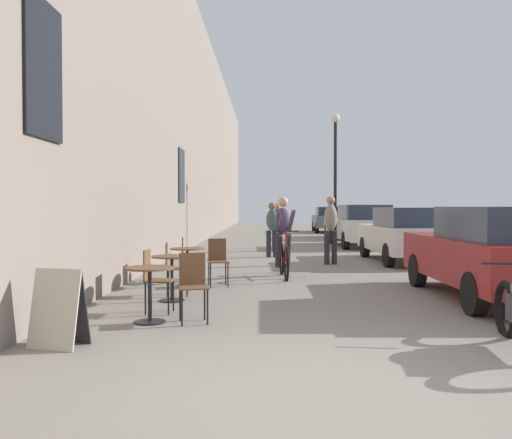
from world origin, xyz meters
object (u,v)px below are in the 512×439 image
at_px(parked_car_fifth, 329,219).
at_px(parked_car_second, 406,234).
at_px(cafe_chair_near_toward_wall, 154,276).
at_px(cafe_table_near, 150,283).
at_px(cafe_table_mid, 172,268).
at_px(pedestrian_mid, 272,226).
at_px(pedestrian_far, 277,224).
at_px(sandwich_board_sign, 59,308).
at_px(cafe_chair_far_toward_street, 218,258).
at_px(cafe_chair_far_toward_wall, 188,256).
at_px(parked_car_third, 361,225).
at_px(cyclist_on_bicycle, 283,239).
at_px(parked_car_nearest, 494,252).
at_px(street_lamp, 335,163).
at_px(parked_car_fourth, 346,222).
at_px(cafe_table_far, 187,259).
at_px(cafe_chair_near_toward_street, 193,282).
at_px(pedestrian_near, 331,226).
at_px(cafe_chair_mid_toward_street, 173,265).

bearing_deg(parked_car_fifth, parked_car_second, -89.52).
bearing_deg(cafe_chair_near_toward_wall, cafe_table_near, -83.35).
height_order(cafe_table_mid, parked_car_fifth, parked_car_fifth).
distance_m(pedestrian_mid, parked_car_fifth, 16.18).
distance_m(cafe_table_near, pedestrian_far, 11.66).
xyz_separation_m(cafe_chair_near_toward_wall, parked_car_second, (5.33, 7.22, 0.25)).
bearing_deg(sandwich_board_sign, cafe_chair_far_toward_street, 74.17).
distance_m(cafe_chair_far_toward_wall, parked_car_third, 10.94).
distance_m(cyclist_on_bicycle, parked_car_third, 9.39).
relative_size(cafe_table_mid, parked_car_nearest, 0.17).
height_order(street_lamp, parked_car_fourth, street_lamp).
bearing_deg(cyclist_on_bicycle, cafe_chair_near_toward_wall, -115.58).
height_order(pedestrian_mid, pedestrian_far, pedestrian_mid).
height_order(cafe_table_far, cafe_chair_far_toward_wall, cafe_chair_far_toward_wall).
xyz_separation_m(pedestrian_mid, parked_car_third, (3.37, 4.28, -0.11)).
bearing_deg(cafe_table_mid, street_lamp, 70.99).
height_order(cafe_table_far, cafe_chair_far_toward_street, cafe_chair_far_toward_street).
xyz_separation_m(cafe_chair_near_toward_street, pedestrian_near, (2.61, 7.16, 0.48)).
height_order(sandwich_board_sign, street_lamp, street_lamp).
relative_size(pedestrian_mid, parked_car_third, 0.37).
relative_size(cafe_table_far, street_lamp, 0.15).
bearing_deg(cafe_chair_far_toward_street, pedestrian_near, 56.50).
xyz_separation_m(cafe_chair_near_toward_street, cafe_chair_near_toward_wall, (-0.63, 0.58, 0.00)).
relative_size(cafe_table_mid, street_lamp, 0.15).
height_order(cafe_table_near, parked_car_third, parked_car_third).
bearing_deg(street_lamp, parked_car_nearest, -84.39).
height_order(cafe_chair_near_toward_street, pedestrian_far, pedestrian_far).
xyz_separation_m(cafe_table_mid, parked_car_second, (5.25, 6.24, 0.24)).
xyz_separation_m(sandwich_board_sign, street_lamp, (4.73, 14.52, 2.69)).
relative_size(cyclist_on_bicycle, parked_car_fourth, 0.41).
bearing_deg(sandwich_board_sign, cyclist_on_bicycle, 66.51).
bearing_deg(pedestrian_far, cafe_table_mid, -100.58).
relative_size(sandwich_board_sign, parked_car_third, 0.19).
bearing_deg(street_lamp, cafe_chair_far_toward_wall, -113.40).
bearing_deg(cyclist_on_bicycle, pedestrian_near, 62.88).
bearing_deg(street_lamp, cyclist_on_bicycle, -104.10).
height_order(cafe_chair_near_toward_wall, cafe_chair_far_toward_wall, same).
bearing_deg(pedestrian_near, cafe_chair_near_toward_wall, -116.18).
height_order(cafe_table_mid, pedestrian_near, pedestrian_near).
bearing_deg(cafe_chair_far_toward_wall, cafe_chair_near_toward_wall, -90.22).
height_order(cafe_chair_far_toward_street, parked_car_second, parked_car_second).
relative_size(street_lamp, parked_car_fourth, 1.15).
bearing_deg(parked_car_third, cyclist_on_bicycle, -109.72).
distance_m(cyclist_on_bicycle, pedestrian_near, 2.85).
distance_m(street_lamp, parked_car_third, 2.52).
xyz_separation_m(cafe_chair_mid_toward_street, cafe_chair_far_toward_street, (0.65, 1.16, 0.00)).
bearing_deg(cafe_chair_mid_toward_street, cafe_table_mid, -82.14).
bearing_deg(cyclist_on_bicycle, parked_car_nearest, -41.27).
height_order(cafe_chair_near_toward_wall, sandwich_board_sign, cafe_chair_near_toward_wall).
relative_size(pedestrian_far, parked_car_third, 0.36).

